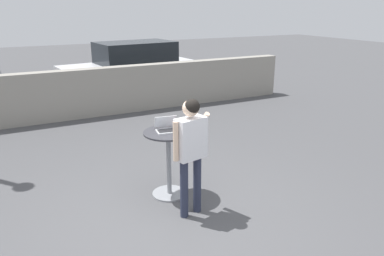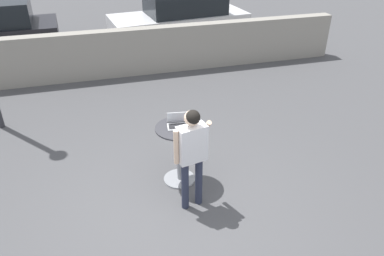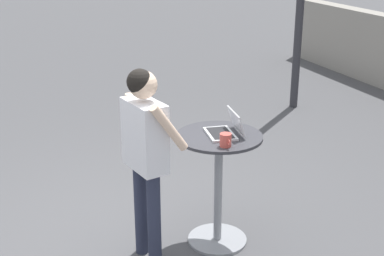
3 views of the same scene
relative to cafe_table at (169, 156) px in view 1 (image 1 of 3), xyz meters
name	(u,v)px [view 1 (image 1 of 3)]	position (x,y,z in m)	size (l,w,h in m)	color
ground_plane	(173,223)	(-0.28, -0.76, -0.63)	(50.00, 50.00, 0.00)	#4C4C4F
pavement_kerb	(82,94)	(-0.28, 4.82, -0.01)	(12.05, 0.35, 1.23)	gray
cafe_table	(169,156)	(0.00, 0.00, 0.00)	(0.72, 0.72, 1.01)	gray
laptop	(167,128)	(0.01, 0.06, 0.42)	(0.37, 0.32, 0.20)	silver
coffee_mug	(185,127)	(0.24, -0.05, 0.43)	(0.13, 0.09, 0.11)	#C14C42
standing_person	(191,143)	(0.03, -0.65, 0.41)	(0.56, 0.43, 1.64)	#282D42
parked_car_further_down	(132,66)	(1.87, 7.26, 0.18)	(4.63, 2.25, 1.61)	silver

